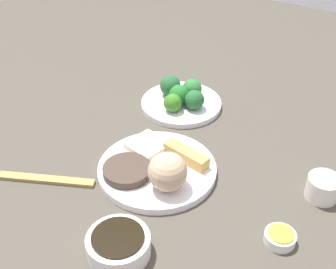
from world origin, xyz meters
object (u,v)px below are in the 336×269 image
(main_plate, at_px, (157,169))
(soy_sauce_bowl, at_px, (119,245))
(chopsticks_pair, at_px, (46,179))
(teacup, at_px, (323,188))
(broccoli_plate, at_px, (181,104))
(sauce_ramekin_hot_mustard, at_px, (280,238))

(main_plate, relative_size, soy_sauce_bowl, 2.25)
(soy_sauce_bowl, xyz_separation_m, chopsticks_pair, (-0.08, -0.24, -0.02))
(chopsticks_pair, bearing_deg, teacup, 115.53)
(main_plate, height_order, teacup, teacup)
(broccoli_plate, relative_size, soy_sauce_bowl, 1.86)
(sauce_ramekin_hot_mustard, height_order, chopsticks_pair, sauce_ramekin_hot_mustard)
(soy_sauce_bowl, height_order, chopsticks_pair, soy_sauce_bowl)
(soy_sauce_bowl, relative_size, teacup, 1.71)
(main_plate, bearing_deg, broccoli_plate, -162.22)
(sauce_ramekin_hot_mustard, bearing_deg, teacup, 167.54)
(broccoli_plate, xyz_separation_m, teacup, (0.15, 0.40, 0.02))
(chopsticks_pair, bearing_deg, soy_sauce_bowl, 72.46)
(sauce_ramekin_hot_mustard, xyz_separation_m, teacup, (-0.15, 0.03, 0.01))
(soy_sauce_bowl, relative_size, chopsticks_pair, 0.54)
(main_plate, distance_m, chopsticks_pair, 0.23)
(broccoli_plate, height_order, sauce_ramekin_hot_mustard, sauce_ramekin_hot_mustard)
(main_plate, bearing_deg, sauce_ramekin_hot_mustard, 80.10)
(soy_sauce_bowl, distance_m, sauce_ramekin_hot_mustard, 0.29)
(main_plate, distance_m, broccoli_plate, 0.27)
(main_plate, relative_size, teacup, 3.85)
(main_plate, height_order, soy_sauce_bowl, soy_sauce_bowl)
(soy_sauce_bowl, height_order, teacup, teacup)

